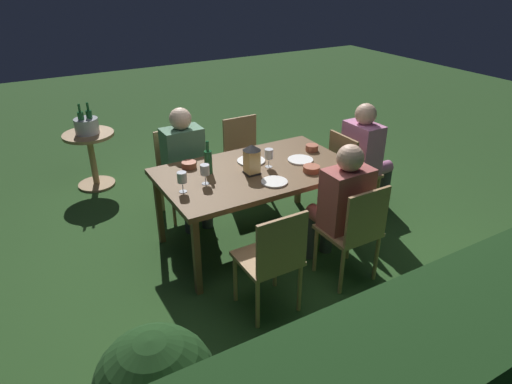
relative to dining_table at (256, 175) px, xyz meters
name	(u,v)px	position (x,y,z in m)	size (l,w,h in m)	color
ground_plane	(256,240)	(0.00, 0.00, -0.68)	(16.00, 16.00, 0.00)	#26471E
dining_table	(256,175)	(0.00, 0.00, 0.00)	(1.68, 1.00, 0.74)	brown
chair_side_right_b	(273,258)	(0.38, 0.89, -0.20)	(0.42, 0.40, 0.87)	#937047
chair_side_left_a	(245,154)	(-0.38, -0.89, -0.20)	(0.42, 0.40, 0.87)	#937047
chair_side_left_b	(180,168)	(0.38, -0.89, -0.20)	(0.42, 0.40, 0.87)	#937047
person_in_green	(186,161)	(0.38, -0.70, -0.05)	(0.38, 0.47, 1.15)	#4C7A5B
chair_side_right_a	(355,229)	(-0.38, 0.89, -0.20)	(0.42, 0.40, 0.87)	#937047
person_in_rust	(340,202)	(-0.38, 0.70, -0.05)	(0.38, 0.47, 1.15)	#9E4C47
chair_head_near	(350,170)	(-1.09, 0.00, -0.20)	(0.40, 0.42, 0.87)	#937047
person_in_pink	(366,152)	(-1.29, 0.00, -0.05)	(0.48, 0.38, 1.15)	#C675A3
lantern_centerpiece	(252,158)	(0.07, 0.05, 0.20)	(0.15, 0.15, 0.27)	black
green_bottle_on_table	(208,161)	(0.39, -0.14, 0.16)	(0.07, 0.07, 0.29)	#195128
wine_glass_a	(182,178)	(0.71, 0.08, 0.17)	(0.08, 0.08, 0.17)	silver
wine_glass_b	(269,155)	(-0.12, 0.01, 0.17)	(0.08, 0.08, 0.17)	silver
wine_glass_c	(205,171)	(0.50, 0.04, 0.17)	(0.08, 0.08, 0.17)	silver
plate_a	(300,160)	(-0.45, 0.03, 0.06)	(0.23, 0.23, 0.01)	white
plate_b	(251,161)	(-0.05, -0.17, 0.06)	(0.26, 0.26, 0.01)	silver
plate_c	(274,182)	(0.00, 0.30, 0.06)	(0.22, 0.22, 0.01)	silver
bowl_olives	(349,164)	(-0.73, 0.37, 0.08)	(0.16, 0.16, 0.05)	silver
bowl_bread	(189,165)	(0.49, -0.33, 0.08)	(0.13, 0.13, 0.05)	#9E5138
bowl_salad	(312,148)	(-0.68, -0.11, 0.09)	(0.12, 0.12, 0.06)	#9E5138
bowl_dip	(311,169)	(-0.39, 0.28, 0.08)	(0.15, 0.15, 0.05)	#9E5138
side_table	(91,151)	(1.03, -1.97, -0.25)	(0.56, 0.56, 0.64)	#9E7A51
ice_bucket	(86,125)	(1.03, -1.97, 0.06)	(0.26, 0.26, 0.34)	#B2B7BF
hedge_backdrop	(471,367)	(0.00, 2.24, -0.19)	(4.96, 0.63, 0.98)	#193816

